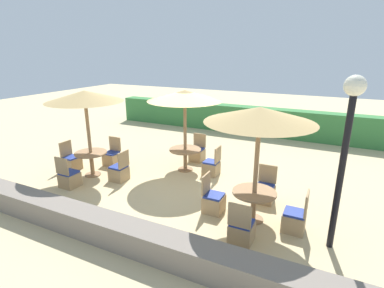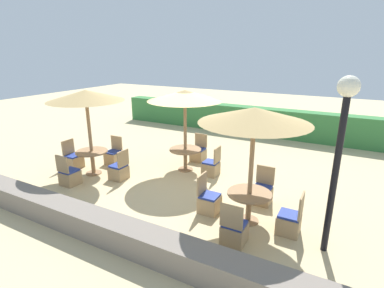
% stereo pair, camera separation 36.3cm
% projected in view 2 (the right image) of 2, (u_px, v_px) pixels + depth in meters
% --- Properties ---
extents(ground_plane, '(40.00, 40.00, 0.00)m').
position_uv_depth(ground_plane, '(183.00, 177.00, 9.13)').
color(ground_plane, '#C6B284').
extents(hedge_row, '(13.00, 0.70, 1.23)m').
position_uv_depth(hedge_row, '(247.00, 120.00, 13.93)').
color(hedge_row, '#387A3D').
rests_on(hedge_row, ground_plane).
extents(stone_border, '(10.00, 0.56, 0.52)m').
position_uv_depth(stone_border, '(98.00, 226.00, 6.14)').
color(stone_border, slate).
rests_on(stone_border, ground_plane).
extents(lamp_post, '(0.36, 0.36, 3.32)m').
position_uv_depth(lamp_post, '(342.00, 133.00, 5.12)').
color(lamp_post, black).
rests_on(lamp_post, ground_plane).
extents(parasol_front_right, '(2.32, 2.32, 2.61)m').
position_uv_depth(parasol_front_right, '(254.00, 116.00, 6.07)').
color(parasol_front_right, '#93704C').
rests_on(parasol_front_right, ground_plane).
extents(round_table_front_right, '(0.98, 0.98, 0.71)m').
position_uv_depth(round_table_front_right, '(249.00, 200.00, 6.63)').
color(round_table_front_right, '#93704C').
rests_on(round_table_front_right, ground_plane).
extents(patio_chair_front_right_north, '(0.46, 0.46, 0.93)m').
position_uv_depth(patio_chair_front_right_north, '(262.00, 193.00, 7.54)').
color(patio_chair_front_right_north, tan).
rests_on(patio_chair_front_right_north, ground_plane).
extents(patio_chair_front_right_west, '(0.46, 0.46, 0.93)m').
position_uv_depth(patio_chair_front_right_west, '(209.00, 202.00, 7.11)').
color(patio_chair_front_right_west, tan).
rests_on(patio_chair_front_right_west, ground_plane).
extents(patio_chair_front_right_south, '(0.46, 0.46, 0.93)m').
position_uv_depth(patio_chair_front_right_south, '(234.00, 231.00, 5.95)').
color(patio_chair_front_right_south, tan).
rests_on(patio_chair_front_right_south, ground_plane).
extents(patio_chair_front_right_east, '(0.46, 0.46, 0.93)m').
position_uv_depth(patio_chair_front_right_east, '(290.00, 222.00, 6.28)').
color(patio_chair_front_right_east, tan).
rests_on(patio_chair_front_right_east, ground_plane).
extents(parasol_front_left, '(2.21, 2.21, 2.61)m').
position_uv_depth(parasol_front_left, '(86.00, 96.00, 8.70)').
color(parasol_front_left, '#93704C').
rests_on(parasol_front_left, ground_plane).
extents(round_table_front_left, '(0.96, 0.96, 0.74)m').
position_uv_depth(round_table_front_left, '(92.00, 156.00, 9.25)').
color(round_table_front_left, '#93704C').
rests_on(round_table_front_left, ground_plane).
extents(patio_chair_front_left_east, '(0.46, 0.46, 0.93)m').
position_uv_depth(patio_chair_front_left_east, '(119.00, 171.00, 8.94)').
color(patio_chair_front_left_east, tan).
rests_on(patio_chair_front_left_east, ground_plane).
extents(patio_chair_front_left_north, '(0.46, 0.46, 0.93)m').
position_uv_depth(patio_chair_front_left_north, '(114.00, 156.00, 10.17)').
color(patio_chair_front_left_north, tan).
rests_on(patio_chair_front_left_north, ground_plane).
extents(patio_chair_front_left_west, '(0.46, 0.46, 0.93)m').
position_uv_depth(patio_chair_front_left_west, '(74.00, 160.00, 9.80)').
color(patio_chair_front_left_west, tan).
rests_on(patio_chair_front_left_west, ground_plane).
extents(patio_chair_front_left_south, '(0.46, 0.46, 0.93)m').
position_uv_depth(patio_chair_front_left_south, '(70.00, 176.00, 8.56)').
color(patio_chair_front_left_south, tan).
rests_on(patio_chair_front_left_south, ground_plane).
extents(parasol_center, '(2.29, 2.29, 2.57)m').
position_uv_depth(parasol_center, '(185.00, 96.00, 9.00)').
color(parasol_center, '#93704C').
rests_on(parasol_center, ground_plane).
extents(round_table_center, '(1.01, 1.01, 0.71)m').
position_uv_depth(round_table_center, '(185.00, 154.00, 9.55)').
color(round_table_center, '#93704C').
rests_on(round_table_center, ground_plane).
extents(patio_chair_center_north, '(0.46, 0.46, 0.93)m').
position_uv_depth(patio_chair_center_north, '(198.00, 153.00, 10.45)').
color(patio_chair_center_north, tan).
rests_on(patio_chair_center_north, ground_plane).
extents(patio_chair_center_east, '(0.46, 0.46, 0.93)m').
position_uv_depth(patio_chair_center_east, '(211.00, 167.00, 9.23)').
color(patio_chair_center_east, tan).
rests_on(patio_chair_center_east, ground_plane).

